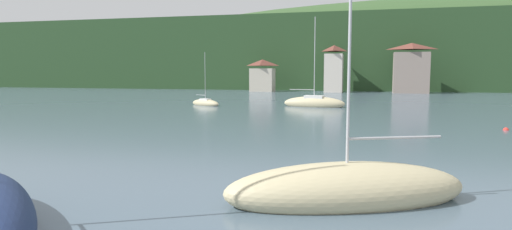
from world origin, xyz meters
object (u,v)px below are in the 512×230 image
at_px(shore_building_westcentral, 334,69).
at_px(shore_building_central, 411,69).
at_px(sailboat_far_0, 314,103).
at_px(shore_building_west, 262,76).
at_px(sailboat_far_1, 205,103).
at_px(sailboat_near_2, 346,189).
at_px(mooring_buoy_mid, 506,130).

distance_m(shore_building_westcentral, shore_building_central, 15.35).
bearing_deg(sailboat_far_0, shore_building_west, 119.63).
xyz_separation_m(sailboat_far_0, sailboat_far_1, (-13.93, -1.39, -0.17)).
bearing_deg(sailboat_near_2, mooring_buoy_mid, -139.94).
bearing_deg(sailboat_far_1, shore_building_westcentral, 99.86).
height_order(shore_building_west, sailboat_near_2, sailboat_near_2).
distance_m(sailboat_near_2, mooring_buoy_mid, 23.84).
relative_size(shore_building_westcentral, sailboat_far_0, 0.85).
bearing_deg(sailboat_far_1, mooring_buoy_mid, -0.20).
distance_m(shore_building_westcentral, sailboat_near_2, 78.35).
height_order(shore_building_central, sailboat_far_1, shore_building_central).
bearing_deg(sailboat_near_2, sailboat_far_0, -104.64).
distance_m(shore_building_westcentral, sailboat_far_0, 38.90).
relative_size(sailboat_near_2, mooring_buoy_mid, 28.42).
bearing_deg(shore_building_central, mooring_buoy_mid, -88.43).
bearing_deg(mooring_buoy_mid, sailboat_near_2, -117.13).
height_order(shore_building_central, mooring_buoy_mid, shore_building_central).
bearing_deg(sailboat_far_1, shore_building_west, 121.14).
bearing_deg(shore_building_westcentral, sailboat_far_1, -108.73).
xyz_separation_m(shore_building_west, sailboat_near_2, (21.34, -77.43, -2.94)).
bearing_deg(sailboat_far_0, shore_building_westcentral, 97.77).
bearing_deg(shore_building_central, sailboat_near_2, -96.88).
relative_size(shore_building_central, sailboat_far_0, 0.87).
relative_size(shore_building_westcentral, sailboat_near_2, 0.84).
height_order(sailboat_far_0, sailboat_near_2, sailboat_near_2).
bearing_deg(mooring_buoy_mid, shore_building_central, 91.57).
bearing_deg(shore_building_central, shore_building_westcentral, 177.49).
distance_m(sailboat_far_1, mooring_buoy_mid, 34.75).
bearing_deg(shore_building_westcentral, sailboat_near_2, -85.60).
xyz_separation_m(shore_building_westcentral, sailboat_far_1, (-13.58, -40.05, -4.51)).
relative_size(shore_building_central, sailboat_near_2, 0.86).
height_order(sailboat_far_1, mooring_buoy_mid, sailboat_far_1).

